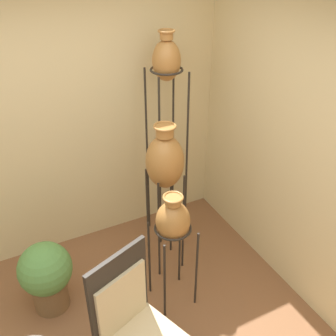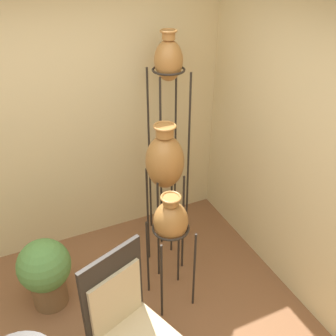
{
  "view_description": "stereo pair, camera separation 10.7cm",
  "coord_description": "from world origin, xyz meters",
  "px_view_note": "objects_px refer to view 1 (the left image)",
  "views": [
    {
      "loc": [
        -0.46,
        -1.61,
        2.87
      ],
      "look_at": [
        0.84,
        0.96,
        1.09
      ],
      "focal_mm": 42.0,
      "sensor_mm": 36.0,
      "label": 1
    },
    {
      "loc": [
        -0.36,
        -1.65,
        2.87
      ],
      "look_at": [
        0.84,
        0.96,
        1.09
      ],
      "focal_mm": 42.0,
      "sensor_mm": 36.0,
      "label": 2
    }
  ],
  "objects_px": {
    "vase_stand_medium": "(165,162)",
    "chair": "(133,322)",
    "potted_plant": "(46,274)",
    "vase_stand_tall": "(167,72)",
    "vase_stand_short": "(173,222)"
  },
  "relations": [
    {
      "from": "vase_stand_medium",
      "to": "potted_plant",
      "type": "bearing_deg",
      "value": -179.07
    },
    {
      "from": "chair",
      "to": "vase_stand_tall",
      "type": "bearing_deg",
      "value": 34.9
    },
    {
      "from": "potted_plant",
      "to": "vase_stand_medium",
      "type": "bearing_deg",
      "value": 0.93
    },
    {
      "from": "vase_stand_medium",
      "to": "vase_stand_short",
      "type": "xyz_separation_m",
      "value": [
        -0.14,
        -0.42,
        -0.29
      ]
    },
    {
      "from": "vase_stand_tall",
      "to": "vase_stand_short",
      "type": "height_order",
      "value": "vase_stand_tall"
    },
    {
      "from": "vase_stand_medium",
      "to": "chair",
      "type": "bearing_deg",
      "value": -126.79
    },
    {
      "from": "potted_plant",
      "to": "vase_stand_short",
      "type": "bearing_deg",
      "value": -22.1
    },
    {
      "from": "vase_stand_short",
      "to": "chair",
      "type": "xyz_separation_m",
      "value": [
        -0.57,
        -0.54,
        -0.25
      ]
    },
    {
      "from": "chair",
      "to": "potted_plant",
      "type": "relative_size",
      "value": 1.72
    },
    {
      "from": "vase_stand_tall",
      "to": "chair",
      "type": "xyz_separation_m",
      "value": [
        -0.95,
        -1.38,
        -1.18
      ]
    },
    {
      "from": "vase_stand_tall",
      "to": "chair",
      "type": "distance_m",
      "value": 2.05
    },
    {
      "from": "vase_stand_tall",
      "to": "vase_stand_medium",
      "type": "distance_m",
      "value": 0.8
    },
    {
      "from": "vase_stand_tall",
      "to": "chair",
      "type": "bearing_deg",
      "value": -124.36
    },
    {
      "from": "chair",
      "to": "potted_plant",
      "type": "height_order",
      "value": "chair"
    },
    {
      "from": "vase_stand_short",
      "to": "potted_plant",
      "type": "xyz_separation_m",
      "value": [
        -0.99,
        0.4,
        -0.49
      ]
    }
  ]
}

